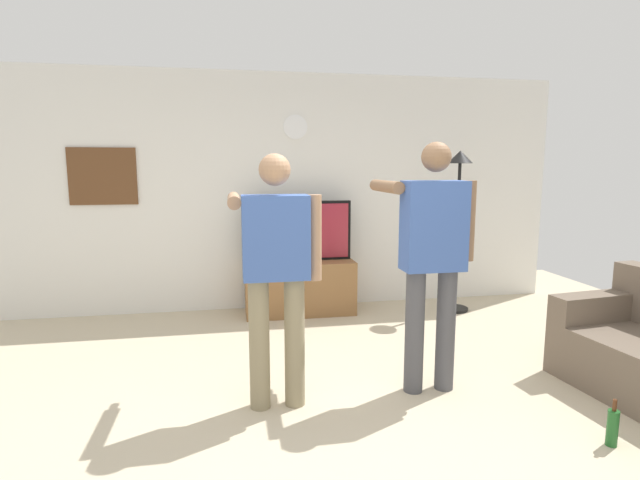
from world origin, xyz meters
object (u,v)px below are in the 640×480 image
object	(u,v)px
television	(299,231)
beverage_bottle	(613,427)
framed_picture	(103,176)
floor_lamp	(459,197)
person_standing_nearer_couch	(432,251)
wall_clock	(295,127)
tv_stand	(300,287)
person_standing_nearer_lamp	(276,265)

from	to	relation	value
television	beverage_bottle	bearing A→B (deg)	-64.30
framed_picture	floor_lamp	xyz separation A→B (m)	(3.87, -0.50, -0.24)
floor_lamp	beverage_bottle	size ratio (longest dim) A/B	6.26
person_standing_nearer_couch	framed_picture	bearing A→B (deg)	139.40
framed_picture	person_standing_nearer_couch	world-z (taller)	framed_picture
beverage_bottle	wall_clock	bearing A→B (deg)	114.01
tv_stand	beverage_bottle	size ratio (longest dim) A/B	4.19
beverage_bottle	person_standing_nearer_lamp	bearing A→B (deg)	155.66
framed_picture	beverage_bottle	xyz separation A→B (m)	(3.55, -3.29, -1.43)
person_standing_nearer_lamp	person_standing_nearer_couch	world-z (taller)	person_standing_nearer_couch
person_standing_nearer_lamp	beverage_bottle	world-z (taller)	person_standing_nearer_lamp
wall_clock	tv_stand	bearing A→B (deg)	-90.00
television	person_standing_nearer_lamp	size ratio (longest dim) A/B	0.68
television	person_standing_nearer_couch	size ratio (longest dim) A/B	0.65
tv_stand	wall_clock	world-z (taller)	wall_clock
wall_clock	person_standing_nearer_couch	xyz separation A→B (m)	(0.68, -2.37, -1.05)
television	person_standing_nearer_couch	xyz separation A→B (m)	(0.68, -2.12, 0.11)
floor_lamp	person_standing_nearer_lamp	size ratio (longest dim) A/B	1.05
wall_clock	person_standing_nearer_lamp	xyz separation A→B (m)	(-0.46, -2.41, -1.10)
person_standing_nearer_lamp	beverage_bottle	size ratio (longest dim) A/B	5.97
wall_clock	floor_lamp	bearing A→B (deg)	-15.68
television	person_standing_nearer_couch	distance (m)	2.23
floor_lamp	framed_picture	bearing A→B (deg)	172.58
person_standing_nearer_couch	beverage_bottle	bearing A→B (deg)	-49.29
person_standing_nearer_lamp	beverage_bottle	bearing A→B (deg)	-24.34
person_standing_nearer_lamp	television	bearing A→B (deg)	78.06
person_standing_nearer_lamp	floor_lamp	bearing A→B (deg)	40.52
tv_stand	person_standing_nearer_lamp	distance (m)	2.28
person_standing_nearer_lamp	beverage_bottle	xyz separation A→B (m)	(1.92, -0.87, -0.88)
tv_stand	beverage_bottle	bearing A→B (deg)	-63.96
person_standing_nearer_couch	beverage_bottle	distance (m)	1.52
framed_picture	beverage_bottle	world-z (taller)	framed_picture
wall_clock	floor_lamp	size ratio (longest dim) A/B	0.15
tv_stand	person_standing_nearer_couch	world-z (taller)	person_standing_nearer_couch
framed_picture	person_standing_nearer_couch	distance (m)	3.68
television	floor_lamp	xyz separation A→B (m)	(1.78, -0.26, 0.37)
framed_picture	wall_clock	bearing A→B (deg)	-0.14
television	person_standing_nearer_lamp	world-z (taller)	person_standing_nearer_lamp
television	wall_clock	size ratio (longest dim) A/B	4.34
television	beverage_bottle	world-z (taller)	television
television	beverage_bottle	distance (m)	3.47
framed_picture	person_standing_nearer_couch	bearing A→B (deg)	-40.60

